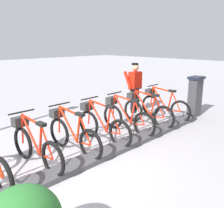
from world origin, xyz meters
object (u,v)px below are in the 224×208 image
(bike_docked_0, at_px, (163,105))
(bike_docked_4, at_px, (72,133))
(bike_docked_1, at_px, (146,110))
(bike_docked_3, at_px, (101,124))
(bike_docked_2, at_px, (126,117))
(bike_docked_5, at_px, (34,145))
(payment_kiosk, at_px, (195,96))
(worker_near_rack, at_px, (135,86))

(bike_docked_0, relative_size, bike_docked_4, 1.00)
(bike_docked_1, height_order, bike_docked_3, same)
(bike_docked_2, xyz_separation_m, bike_docked_5, (0.00, 2.60, 0.00))
(payment_kiosk, relative_size, bike_docked_5, 0.74)
(bike_docked_1, distance_m, worker_near_rack, 1.37)
(payment_kiosk, height_order, bike_docked_5, payment_kiosk)
(worker_near_rack, bearing_deg, bike_docked_3, 112.67)
(bike_docked_0, xyz_separation_m, bike_docked_2, (0.00, 1.73, 0.00))
(bike_docked_3, bearing_deg, bike_docked_2, -90.00)
(bike_docked_1, xyz_separation_m, worker_near_rack, (1.04, -0.75, 0.48))
(bike_docked_5, bearing_deg, bike_docked_2, -90.00)
(bike_docked_1, height_order, worker_near_rack, worker_near_rack)
(payment_kiosk, distance_m, bike_docked_3, 3.58)
(bike_docked_0, bearing_deg, bike_docked_5, 90.00)
(payment_kiosk, distance_m, bike_docked_1, 1.89)
(bike_docked_0, bearing_deg, worker_near_rack, 6.50)
(bike_docked_2, distance_m, worker_near_rack, 1.98)
(bike_docked_0, height_order, worker_near_rack, worker_near_rack)
(payment_kiosk, bearing_deg, bike_docked_2, 77.85)
(bike_docked_0, xyz_separation_m, bike_docked_1, (0.00, 0.87, 0.00))
(bike_docked_0, height_order, bike_docked_4, same)
(bike_docked_2, height_order, bike_docked_4, same)
(bike_docked_5, bearing_deg, bike_docked_0, -90.00)
(bike_docked_1, bearing_deg, bike_docked_0, -90.00)
(bike_docked_4, xyz_separation_m, worker_near_rack, (1.04, -3.35, 0.48))
(bike_docked_3, bearing_deg, payment_kiosk, -99.22)
(bike_docked_3, bearing_deg, bike_docked_5, 90.00)
(bike_docked_5, bearing_deg, bike_docked_1, -90.00)
(payment_kiosk, distance_m, bike_docked_0, 1.11)
(payment_kiosk, relative_size, worker_near_rack, 0.77)
(worker_near_rack, bearing_deg, bike_docked_1, 144.17)
(bike_docked_2, xyz_separation_m, worker_near_rack, (1.04, -1.61, 0.48))
(payment_kiosk, xyz_separation_m, bike_docked_4, (0.57, 4.39, -0.24))
(payment_kiosk, relative_size, bike_docked_3, 0.74)
(bike_docked_3, height_order, bike_docked_5, same)
(bike_docked_0, distance_m, bike_docked_4, 3.47)
(bike_docked_0, relative_size, bike_docked_2, 1.00)
(bike_docked_4, bearing_deg, bike_docked_0, -90.00)
(payment_kiosk, xyz_separation_m, worker_near_rack, (1.61, 1.04, 0.24))
(worker_near_rack, bearing_deg, bike_docked_5, 103.82)
(bike_docked_5, height_order, worker_near_rack, worker_near_rack)
(bike_docked_4, height_order, bike_docked_5, same)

